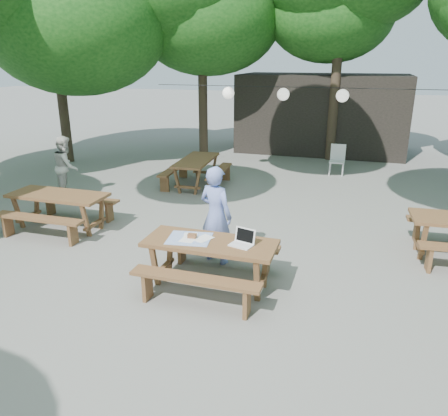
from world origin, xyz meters
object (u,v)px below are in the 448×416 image
(woman, at_px, (216,215))
(second_person, at_px, (66,166))
(plastic_chair, at_px, (337,166))
(main_picnic_table, at_px, (210,263))
(picnic_table_nw, at_px, (60,211))

(woman, bearing_deg, second_person, -8.65)
(woman, distance_m, second_person, 5.43)
(second_person, bearing_deg, plastic_chair, -86.58)
(main_picnic_table, height_order, picnic_table_nw, same)
(woman, height_order, second_person, woman)
(main_picnic_table, distance_m, woman, 1.01)
(main_picnic_table, xyz_separation_m, picnic_table_nw, (-3.76, 1.36, 0.00))
(second_person, relative_size, plastic_chair, 1.70)
(main_picnic_table, xyz_separation_m, second_person, (-5.02, 3.37, 0.38))
(picnic_table_nw, xyz_separation_m, plastic_chair, (5.16, 6.25, -0.13))
(woman, relative_size, second_person, 1.10)
(woman, bearing_deg, main_picnic_table, 121.45)
(picnic_table_nw, relative_size, woman, 1.18)
(woman, height_order, plastic_chair, woman)
(picnic_table_nw, bearing_deg, second_person, 121.77)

